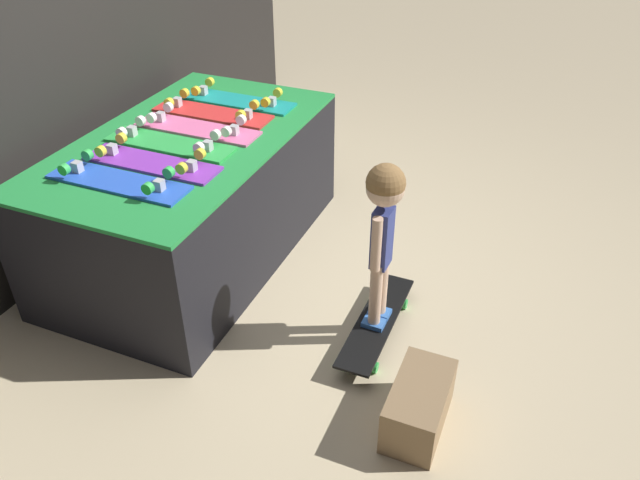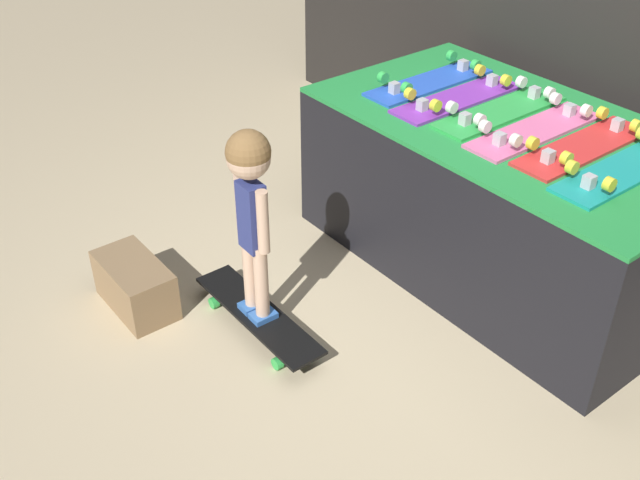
{
  "view_description": "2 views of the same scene",
  "coord_description": "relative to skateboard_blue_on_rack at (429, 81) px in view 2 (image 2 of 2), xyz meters",
  "views": [
    {
      "loc": [
        -2.52,
        -1.23,
        2.14
      ],
      "look_at": [
        -0.21,
        -0.27,
        0.44
      ],
      "focal_mm": 35.0,
      "sensor_mm": 36.0,
      "label": 1
    },
    {
      "loc": [
        1.82,
        -1.9,
        2.14
      ],
      "look_at": [
        -0.21,
        -0.32,
        0.39
      ],
      "focal_mm": 42.0,
      "sensor_mm": 36.0,
      "label": 2
    }
  ],
  "objects": [
    {
      "name": "ground_plane",
      "position": [
        0.54,
        -0.6,
        -0.75
      ],
      "size": [
        16.0,
        16.0,
        0.0
      ],
      "primitive_type": "plane",
      "color": "beige"
    },
    {
      "name": "display_rack",
      "position": [
        0.54,
        -0.01,
        -0.38
      ],
      "size": [
        1.78,
        1.01,
        0.73
      ],
      "color": "black",
      "rests_on": "ground_plane"
    },
    {
      "name": "skateboard_blue_on_rack",
      "position": [
        0.0,
        0.0,
        0.0
      ],
      "size": [
        0.19,
        0.7,
        0.09
      ],
      "color": "blue",
      "rests_on": "display_rack"
    },
    {
      "name": "skateboard_purple_on_rack",
      "position": [
        0.22,
        -0.03,
        0.0
      ],
      "size": [
        0.19,
        0.7,
        0.09
      ],
      "color": "purple",
      "rests_on": "display_rack"
    },
    {
      "name": "skateboard_green_on_rack",
      "position": [
        0.43,
        0.01,
        0.0
      ],
      "size": [
        0.19,
        0.7,
        0.09
      ],
      "color": "green",
      "rests_on": "display_rack"
    },
    {
      "name": "skateboard_pink_on_rack",
      "position": [
        0.65,
        -0.02,
        0.0
      ],
      "size": [
        0.19,
        0.7,
        0.09
      ],
      "color": "pink",
      "rests_on": "display_rack"
    },
    {
      "name": "skateboard_red_on_rack",
      "position": [
        0.87,
        0.01,
        0.0
      ],
      "size": [
        0.19,
        0.7,
        0.09
      ],
      "color": "red",
      "rests_on": "display_rack"
    },
    {
      "name": "skateboard_teal_on_rack",
      "position": [
        1.08,
        -0.03,
        0.0
      ],
      "size": [
        0.19,
        0.7,
        0.09
      ],
      "color": "teal",
      "rests_on": "display_rack"
    },
    {
      "name": "skateboard_on_floor",
      "position": [
        0.26,
        -1.2,
        -0.68
      ],
      "size": [
        0.74,
        0.18,
        0.09
      ],
      "color": "black",
      "rests_on": "ground_plane"
    },
    {
      "name": "child",
      "position": [
        0.26,
        -1.2,
        -0.06
      ],
      "size": [
        0.2,
        0.17,
        0.85
      ],
      "rotation": [
        0.0,
        0.0,
        -0.03
      ],
      "color": "#3870C6",
      "rests_on": "skateboard_on_floor"
    },
    {
      "name": "storage_box",
      "position": [
        -0.21,
        -1.54,
        -0.64
      ],
      "size": [
        0.41,
        0.22,
        0.23
      ],
      "color": "#8E704C",
      "rests_on": "ground_plane"
    }
  ]
}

